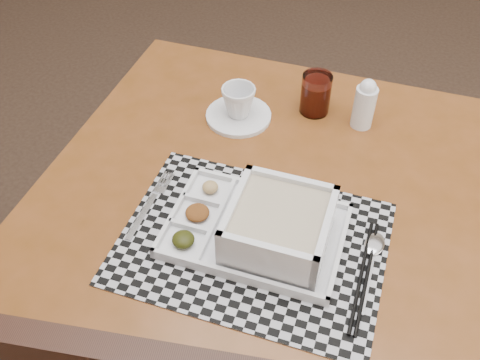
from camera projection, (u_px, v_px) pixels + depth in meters
name	position (u px, v px, depth m)	size (l,w,h in m)	color
floor	(348.00, 255.00, 1.80)	(5.00, 5.00, 0.00)	black
dining_table	(267.00, 217.00, 1.11)	(1.03, 1.03, 0.69)	#5A3110
placemat	(253.00, 242.00, 0.97)	(0.47, 0.35, 0.00)	#A2A1A8
serving_tray	(271.00, 229.00, 0.95)	(0.35, 0.26, 0.10)	silver
fork	(152.00, 203.00, 1.04)	(0.04, 0.19, 0.00)	silver
spoon	(373.00, 250.00, 0.96)	(0.04, 0.18, 0.01)	silver
chopsticks	(364.00, 275.00, 0.92)	(0.05, 0.24, 0.01)	black
saucer	(239.00, 116.00, 1.22)	(0.15, 0.15, 0.01)	silver
cup	(239.00, 101.00, 1.19)	(0.08, 0.08, 0.07)	silver
juice_glass	(316.00, 95.00, 1.21)	(0.07, 0.07, 0.10)	white
creamer_bottle	(365.00, 104.00, 1.17)	(0.05, 0.05, 0.12)	silver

